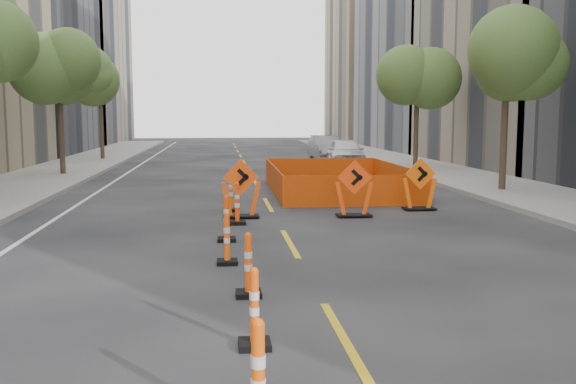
{
  "coord_description": "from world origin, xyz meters",
  "views": [
    {
      "loc": [
        -1.5,
        -9.42,
        2.72
      ],
      "look_at": [
        -0.03,
        4.07,
        1.1
      ],
      "focal_mm": 40.0,
      "sensor_mm": 36.0,
      "label": 1
    }
  ],
  "objects": [
    {
      "name": "bld_right_e",
      "position": [
        17.0,
        58.6,
        8.0
      ],
      "size": [
        12.0,
        14.0,
        16.0
      ],
      "primitive_type": "cube",
      "color": "tan",
      "rests_on": "ground"
    },
    {
      "name": "channelizer_5",
      "position": [
        -1.04,
        6.55,
        0.53
      ],
      "size": [
        0.42,
        0.42,
        1.07
      ],
      "primitive_type": null,
      "color": "#F9400A",
      "rests_on": "ground"
    },
    {
      "name": "safety_fence",
      "position": [
        2.69,
        13.09,
        0.48
      ],
      "size": [
        4.57,
        7.69,
        0.95
      ],
      "primitive_type": null,
      "rotation": [
        0.0,
        0.0,
        -0.01
      ],
      "color": "#F64B0C",
      "rests_on": "ground"
    },
    {
      "name": "chevron_sign_center",
      "position": [
        2.12,
        7.39,
        0.77
      ],
      "size": [
        1.13,
        0.8,
        1.54
      ],
      "primitive_type": null,
      "rotation": [
        0.0,
        0.0,
        -0.19
      ],
      "color": "#FF410A",
      "rests_on": "ground"
    },
    {
      "name": "bld_right_c",
      "position": [
        17.0,
        23.8,
        7.0
      ],
      "size": [
        12.0,
        16.0,
        14.0
      ],
      "primitive_type": "cube",
      "color": "gray",
      "rests_on": "ground"
    },
    {
      "name": "tree_l_c",
      "position": [
        -8.4,
        20.0,
        4.53
      ],
      "size": [
        2.8,
        2.8,
        5.95
      ],
      "color": "#382B1E",
      "rests_on": "ground"
    },
    {
      "name": "channelizer_2",
      "position": [
        -1.07,
        0.05,
        0.49
      ],
      "size": [
        0.39,
        0.39,
        0.98
      ],
      "primitive_type": null,
      "color": "#F3490A",
      "rests_on": "ground"
    },
    {
      "name": "chevron_sign_right",
      "position": [
        4.26,
        8.4,
        0.76
      ],
      "size": [
        1.05,
        0.67,
        1.51
      ],
      "primitive_type": null,
      "rotation": [
        0.0,
        0.0,
        0.07
      ],
      "color": "#FD5F0A",
      "rests_on": "ground"
    },
    {
      "name": "channelizer_4",
      "position": [
        -1.34,
        4.38,
        0.5
      ],
      "size": [
        0.4,
        0.4,
        1.01
      ],
      "primitive_type": null,
      "color": "#F1430A",
      "rests_on": "ground"
    },
    {
      "name": "parked_car_near",
      "position": [
        5.28,
        24.3,
        0.76
      ],
      "size": [
        2.16,
        4.61,
        1.53
      ],
      "primitive_type": "imported",
      "rotation": [
        0.0,
        0.0,
        -0.08
      ],
      "color": "silver",
      "rests_on": "ground"
    },
    {
      "name": "sidewalk_right",
      "position": [
        9.0,
        12.0,
        0.07
      ],
      "size": [
        4.0,
        90.0,
        0.15
      ],
      "primitive_type": "cube",
      "color": "gray",
      "rests_on": "ground"
    },
    {
      "name": "channelizer_1",
      "position": [
        -1.1,
        -2.12,
        0.48
      ],
      "size": [
        0.38,
        0.38,
        0.97
      ],
      "primitive_type": null,
      "color": "#F74E0A",
      "rests_on": "ground"
    },
    {
      "name": "chevron_sign_left",
      "position": [
        -0.91,
        7.54,
        0.79
      ],
      "size": [
        1.13,
        0.77,
        1.57
      ],
      "primitive_type": null,
      "rotation": [
        0.0,
        0.0,
        0.14
      ],
      "color": "#F74A0A",
      "rests_on": "ground"
    },
    {
      "name": "channelizer_3",
      "position": [
        -1.36,
        2.21,
        0.49
      ],
      "size": [
        0.38,
        0.38,
        0.97
      ],
      "primitive_type": null,
      "color": "#FF530A",
      "rests_on": "ground"
    },
    {
      "name": "tree_r_c",
      "position": [
        8.4,
        22.0,
        4.53
      ],
      "size": [
        2.8,
        2.8,
        5.95
      ],
      "color": "#382B1E",
      "rests_on": "ground"
    },
    {
      "name": "tree_r_b",
      "position": [
        8.4,
        12.0,
        4.53
      ],
      "size": [
        2.8,
        2.8,
        5.95
      ],
      "color": "#382B1E",
      "rests_on": "ground"
    },
    {
      "name": "channelizer_0",
      "position": [
        -1.19,
        -4.29,
        0.53
      ],
      "size": [
        0.42,
        0.42,
        1.06
      ],
      "primitive_type": null,
      "color": "#FF540A",
      "rests_on": "ground"
    },
    {
      "name": "bld_right_d",
      "position": [
        17.0,
        40.2,
        10.0
      ],
      "size": [
        12.0,
        18.0,
        20.0
      ],
      "primitive_type": "cube",
      "color": "gray",
      "rests_on": "ground"
    },
    {
      "name": "parked_car_far",
      "position": [
        6.03,
        35.48,
        0.66
      ],
      "size": [
        2.0,
        4.61,
        1.32
      ],
      "primitive_type": "imported",
      "rotation": [
        0.0,
        0.0,
        -0.03
      ],
      "color": "black",
      "rests_on": "ground"
    },
    {
      "name": "bld_left_e",
      "position": [
        -17.0,
        55.6,
        10.0
      ],
      "size": [
        12.0,
        20.0,
        20.0
      ],
      "primitive_type": "cube",
      "color": "gray",
      "rests_on": "ground"
    },
    {
      "name": "ground_plane",
      "position": [
        0.0,
        0.0,
        0.0
      ],
      "size": [
        140.0,
        140.0,
        0.0
      ],
      "primitive_type": "plane",
      "color": "black"
    },
    {
      "name": "tree_l_d",
      "position": [
        -8.4,
        30.0,
        4.53
      ],
      "size": [
        2.8,
        2.8,
        5.95
      ],
      "color": "#382B1E",
      "rests_on": "ground"
    },
    {
      "name": "parked_car_mid",
      "position": [
        5.06,
        29.39,
        0.74
      ],
      "size": [
        1.63,
        4.52,
        1.48
      ],
      "primitive_type": "imported",
      "rotation": [
        0.0,
        0.0,
        0.01
      ],
      "color": "gray",
      "rests_on": "ground"
    },
    {
      "name": "channelizer_6",
      "position": [
        -1.15,
        8.71,
        0.55
      ],
      "size": [
        0.44,
        0.44,
        1.11
      ],
      "primitive_type": null,
      "color": "#F7560A",
      "rests_on": "ground"
    }
  ]
}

